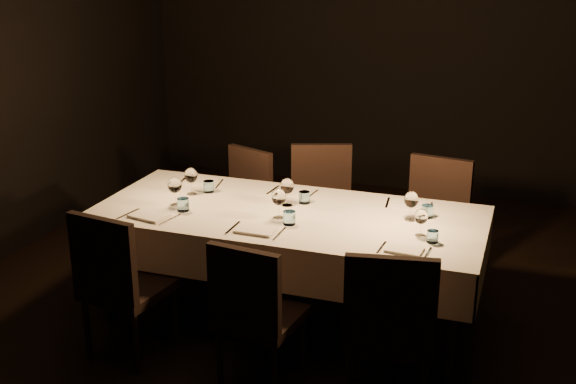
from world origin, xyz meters
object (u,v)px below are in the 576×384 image
(dining_table, at_px, (288,223))
(chair_near_right, at_px, (389,325))
(chair_near_left, at_px, (118,279))
(chair_far_center, at_px, (322,203))
(chair_far_left, at_px, (242,201))
(chair_far_right, at_px, (434,218))
(chair_near_center, at_px, (254,308))

(dining_table, xyz_separation_m, chair_near_right, (0.85, -0.83, -0.16))
(chair_near_left, relative_size, chair_far_center, 0.98)
(chair_far_left, relative_size, chair_far_right, 0.95)
(chair_near_center, relative_size, chair_far_center, 0.92)
(chair_near_left, xyz_separation_m, chair_far_center, (0.76, 1.66, 0.01))
(chair_far_left, height_order, chair_far_right, chair_far_right)
(dining_table, relative_size, chair_near_center, 2.81)
(chair_near_left, relative_size, chair_near_center, 1.06)
(chair_far_right, bearing_deg, chair_far_left, -169.27)
(chair_near_right, height_order, chair_far_left, chair_near_right)
(chair_near_right, relative_size, chair_far_left, 1.07)
(dining_table, relative_size, chair_near_left, 2.64)
(dining_table, height_order, chair_near_center, chair_near_center)
(chair_near_right, height_order, chair_far_center, chair_far_center)
(chair_near_right, height_order, chair_far_right, chair_near_right)
(chair_far_left, distance_m, chair_far_center, 0.64)
(chair_far_left, bearing_deg, chair_near_left, -73.00)
(dining_table, distance_m, chair_far_right, 1.19)
(chair_near_center, relative_size, chair_far_right, 0.94)
(chair_near_left, bearing_deg, chair_near_right, -171.96)
(chair_far_center, bearing_deg, dining_table, -108.25)
(dining_table, xyz_separation_m, chair_far_left, (-0.66, 0.78, -0.18))
(dining_table, height_order, chair_near_left, chair_near_left)
(chair_near_left, distance_m, chair_near_center, 0.88)
(chair_near_center, xyz_separation_m, chair_far_left, (-0.75, 1.62, 0.00))
(chair_far_right, bearing_deg, dining_table, -126.35)
(chair_near_center, distance_m, chair_far_left, 1.78)
(dining_table, bearing_deg, chair_far_right, 44.76)
(dining_table, distance_m, chair_far_center, 0.87)
(chair_near_left, relative_size, chair_near_right, 0.99)
(dining_table, height_order, chair_near_right, chair_near_right)
(chair_near_left, xyz_separation_m, chair_near_center, (0.88, -0.03, -0.03))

